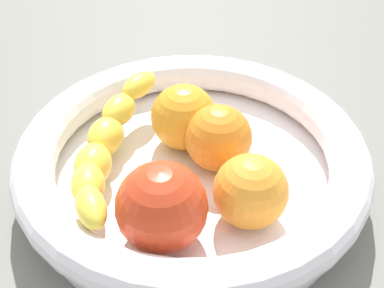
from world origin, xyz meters
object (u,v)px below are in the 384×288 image
(fruit_bowl, at_px, (192,162))
(orange_mid_left, at_px, (184,117))
(orange_front, at_px, (218,138))
(tomato_red, at_px, (160,207))
(orange_mid_right, at_px, (251,191))
(banana_draped_left, at_px, (105,146))

(fruit_bowl, height_order, orange_mid_left, orange_mid_left)
(orange_front, relative_size, tomato_red, 0.85)
(tomato_red, bearing_deg, orange_mid_left, 97.92)
(orange_mid_right, relative_size, tomato_red, 0.86)
(fruit_bowl, height_order, banana_draped_left, banana_draped_left)
(orange_mid_right, bearing_deg, banana_draped_left, 170.47)
(orange_mid_left, height_order, tomato_red, tomato_red)
(banana_draped_left, height_order, tomato_red, tomato_red)
(fruit_bowl, distance_m, banana_draped_left, 0.08)
(fruit_bowl, relative_size, orange_front, 5.19)
(tomato_red, bearing_deg, banana_draped_left, 139.03)
(orange_mid_left, xyz_separation_m, orange_mid_right, (0.08, -0.08, -0.00))
(orange_mid_right, distance_m, tomato_red, 0.07)
(orange_front, relative_size, orange_mid_right, 1.00)
(orange_front, bearing_deg, orange_mid_left, 151.74)
(fruit_bowl, xyz_separation_m, banana_draped_left, (-0.07, -0.02, 0.02))
(orange_front, bearing_deg, tomato_red, -102.23)
(orange_mid_left, bearing_deg, fruit_bowl, -63.29)
(orange_front, height_order, tomato_red, tomato_red)
(tomato_red, bearing_deg, fruit_bowl, 89.06)
(orange_mid_left, distance_m, orange_mid_right, 0.11)
(banana_draped_left, relative_size, orange_mid_left, 3.43)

